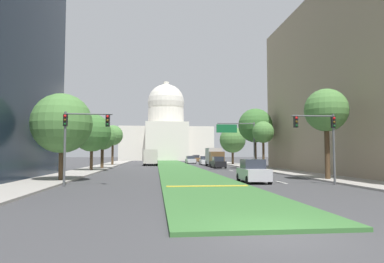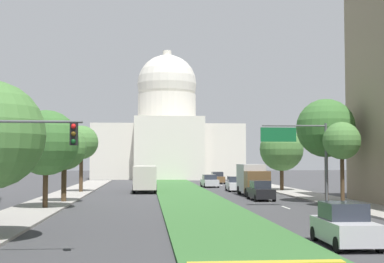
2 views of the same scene
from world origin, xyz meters
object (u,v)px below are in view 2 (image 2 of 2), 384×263
object	(u,v)px
street_tree_left_distant	(81,143)
city_bus	(145,176)
box_truck_delivery	(252,179)
sedan_lead_stopped	(344,226)
sedan_distant	(235,184)
sedan_far_horizon	(210,181)
street_tree_left_far	(64,148)
street_tree_right_mid	(342,141)
street_tree_right_distant	(282,149)
traffic_light_near_left	(17,156)
overhead_guide_sign	(302,147)
sedan_midblock	(261,191)
capitol_building	(167,135)
street_tree_left_mid	(46,143)
street_tree_right_far	(326,128)
sedan_very_far	(217,178)

from	to	relation	value
street_tree_left_distant	city_bus	world-z (taller)	street_tree_left_distant
street_tree_left_distant	box_truck_delivery	xyz separation A→B (m)	(18.07, -5.98, -3.88)
sedan_lead_stopped	sedan_distant	bearing A→B (deg)	87.18
street_tree_left_distant	sedan_far_horizon	bearing A→B (deg)	35.81
street_tree_left_far	sedan_distant	xyz separation A→B (m)	(17.32, 15.78, -3.82)
street_tree_left_far	sedan_lead_stopped	distance (m)	28.75
street_tree_right_mid	street_tree_left_distant	size ratio (longest dim) A/B	0.88
street_tree_left_far	box_truck_delivery	world-z (taller)	street_tree_left_far
street_tree_right_distant	city_bus	world-z (taller)	street_tree_right_distant
street_tree_right_mid	sedan_far_horizon	size ratio (longest dim) A/B	1.48
traffic_light_near_left	overhead_guide_sign	world-z (taller)	overhead_guide_sign
street_tree_left_distant	sedan_midblock	xyz separation A→B (m)	(17.56, -12.26, -4.73)
sedan_lead_stopped	sedan_far_horizon	xyz separation A→B (m)	(0.05, 49.35, -0.06)
street_tree_right_mid	overhead_guide_sign	bearing A→B (deg)	174.11
capitol_building	street_tree_left_far	world-z (taller)	capitol_building
overhead_guide_sign	street_tree_left_mid	distance (m)	19.42
street_tree_right_far	sedan_far_horizon	bearing A→B (deg)	104.34
street_tree_left_distant	city_bus	size ratio (longest dim) A/B	0.68
sedan_lead_stopped	sedan_midblock	distance (m)	25.86
street_tree_right_far	sedan_very_far	distance (m)	39.02
street_tree_right_mid	box_truck_delivery	distance (m)	15.02
capitol_building	street_tree_right_mid	distance (m)	69.56
capitol_building	street_tree_right_mid	bearing A→B (deg)	-80.90
overhead_guide_sign	sedan_lead_stopped	size ratio (longest dim) A/B	1.55
street_tree_left_far	sedan_lead_stopped	world-z (taller)	street_tree_left_far
overhead_guide_sign	sedan_lead_stopped	world-z (taller)	overhead_guide_sign
capitol_building	sedan_lead_stopped	distance (m)	87.13
street_tree_left_distant	street_tree_right_far	bearing A→B (deg)	-34.68
street_tree_left_mid	street_tree_right_distant	bearing A→B (deg)	42.23
street_tree_right_far	overhead_guide_sign	bearing A→B (deg)	-129.12
street_tree_right_mid	street_tree_right_distant	distance (m)	20.96
capitol_building	sedan_distant	distance (m)	47.95
street_tree_right_far	sedan_midblock	distance (m)	8.17
street_tree_left_mid	sedan_very_far	xyz separation A→B (m)	(18.43, 42.75, -4.07)
overhead_guide_sign	sedan_far_horizon	distance (m)	31.41
traffic_light_near_left	street_tree_left_mid	world-z (taller)	street_tree_left_mid
city_bus	sedan_very_far	bearing A→B (deg)	61.56
capitol_building	street_tree_right_mid	size ratio (longest dim) A/B	4.41
street_tree_left_mid	sedan_very_far	world-z (taller)	street_tree_left_mid
street_tree_left_far	street_tree_right_distant	xyz separation A→B (m)	(22.64, 15.01, 0.26)
street_tree_right_far	box_truck_delivery	bearing A→B (deg)	114.97
street_tree_right_far	sedan_lead_stopped	size ratio (longest dim) A/B	2.12
street_tree_left_far	traffic_light_near_left	bearing A→B (deg)	-85.04
overhead_guide_sign	sedan_midblock	size ratio (longest dim) A/B	1.49
traffic_light_near_left	sedan_distant	distance (m)	44.66
street_tree_left_far	sedan_distant	world-z (taller)	street_tree_left_far
traffic_light_near_left	sedan_midblock	xyz separation A→B (m)	(15.02, 27.93, -2.97)
sedan_far_horizon	city_bus	distance (m)	12.67
sedan_distant	city_bus	xyz separation A→B (m)	(-10.54, 0.34, 0.96)
street_tree_right_far	street_tree_left_distant	distance (m)	27.43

